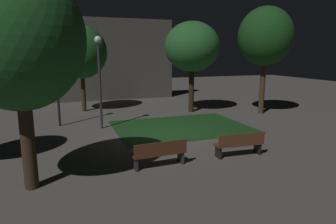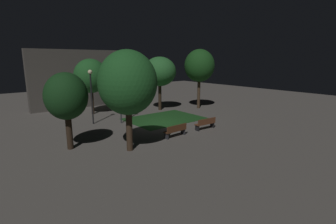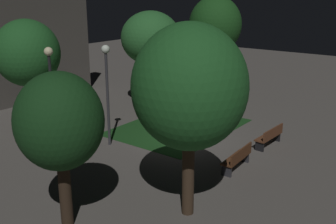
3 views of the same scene
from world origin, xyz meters
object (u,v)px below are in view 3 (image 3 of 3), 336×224
Objects in this scene: bench_near_trees at (270,136)px; lamp_post_plaza_west at (107,78)px; tree_back_left at (60,123)px; tree_right_canopy at (190,88)px; tree_lawn_side at (215,25)px; bench_by_lamp at (238,158)px; tree_tall_center at (27,53)px; lamp_post_near_wall at (51,82)px; tree_back_right at (151,38)px.

bench_near_trees is 7.59m from lamp_post_plaza_west.
tree_right_canopy is at bearing -42.43° from tree_back_left.
tree_lawn_side is 15.78m from tree_back_left.
bench_by_lamp is 0.29× the size of tree_lawn_side.
tree_tall_center is 4.99m from lamp_post_plaza_west.
tree_tall_center is 1.20× the size of lamp_post_plaza_west.
tree_tall_center is 4.04m from lamp_post_near_wall.
bench_by_lamp is at bearing -81.57° from tree_tall_center.
tree_back_left is at bearing 137.57° from tree_right_canopy.
tree_back_left is 5.92m from lamp_post_near_wall.
tree_lawn_side reaches higher than bench_by_lamp.
lamp_post_plaza_west is at bearing -157.76° from tree_back_right.
tree_tall_center is at bearing 68.12° from lamp_post_near_wall.
tree_right_canopy is 7.40m from lamp_post_near_wall.
tree_right_canopy reaches higher than lamp_post_plaza_west.
tree_back_left is at bearing -119.77° from tree_tall_center.
tree_back_right reaches higher than tree_back_left.
tree_lawn_side is 1.14× the size of tree_back_right.
lamp_post_plaza_west is at bearing 100.87° from bench_by_lamp.
bench_near_trees is at bearing -54.52° from lamp_post_plaza_west.
lamp_post_plaza_west is at bearing -84.50° from tree_tall_center.
tree_back_left is (-6.48, 2.19, 2.70)m from bench_by_lamp.
tree_tall_center is at bearing 156.71° from tree_lawn_side.
tree_lawn_side is (12.48, 6.57, 0.62)m from tree_right_canopy.
tree_back_right is 1.25× the size of lamp_post_plaza_west.
tree_back_right reaches higher than bench_near_trees.
bench_by_lamp is 0.40× the size of tree_back_left.
tree_lawn_side is at bearing 15.20° from tree_back_left.
lamp_post_plaza_west reaches higher than bench_by_lamp.
tree_back_left is at bearing 161.28° from bench_by_lamp.
bench_near_trees is 0.34× the size of tree_tall_center.
tree_back_left is at bearing -125.06° from lamp_post_near_wall.
lamp_post_near_wall is at bearing 84.38° from tree_right_canopy.
tree_lawn_side is at bearing -23.29° from tree_tall_center.
tree_tall_center is at bearing 95.50° from lamp_post_plaza_west.
tree_right_canopy reaches higher than bench_near_trees.
tree_back_left is (-4.89, -8.54, -0.55)m from tree_tall_center.
lamp_post_near_wall is (-6.11, 7.04, 2.57)m from bench_near_trees.
tree_tall_center is (-1.59, 10.74, 3.24)m from bench_by_lamp.
bench_near_trees is at bearing -0.00° from bench_by_lamp.
tree_back_right is at bearing 8.62° from lamp_post_near_wall.
bench_near_trees is 9.43m from tree_lawn_side.
tree_lawn_side reaches higher than lamp_post_near_wall.
tree_lawn_side is 1.39× the size of tree_back_left.
lamp_post_near_wall is (0.72, 7.30, -0.94)m from tree_right_canopy.
lamp_post_near_wall is at bearing 130.92° from bench_near_trees.
lamp_post_near_wall is (-1.96, 1.23, 0.01)m from lamp_post_plaza_west.
bench_near_trees is at bearing -66.72° from tree_tall_center.
tree_lawn_side is 1.43× the size of lamp_post_plaza_west.
tree_right_canopy is at bearing -176.10° from bench_by_lamp.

